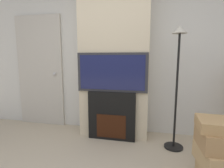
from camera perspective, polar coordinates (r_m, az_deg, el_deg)
wall_back at (r=3.09m, az=1.68°, el=9.56°), size 6.00×0.06×2.70m
chimney_breast at (r=2.87m, az=0.84°, el=9.64°), size 1.11×0.39×2.70m
fireplace at (r=2.82m, az=-0.01°, el=-10.28°), size 0.75×0.15×0.77m
television at (r=2.68m, az=-0.01°, el=3.80°), size 1.09×0.07×0.60m
floor_lamp at (r=2.55m, az=20.62°, el=3.51°), size 0.27×0.27×1.72m
box_stack at (r=2.21m, az=32.66°, el=-17.91°), size 0.57×0.49×0.69m
entry_door at (r=3.63m, az=-22.41°, el=3.83°), size 0.92×0.09×2.07m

